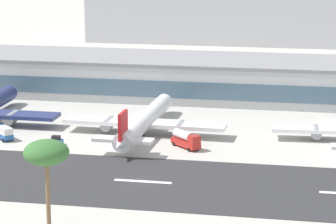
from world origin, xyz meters
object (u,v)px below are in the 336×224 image
object	(u,v)px
service_baggage_tug_2	(56,140)
palm_tree_0	(46,154)
service_box_truck_0	(4,132)
airliner_red_tail_gate_1	(143,122)
terminal_building	(183,77)
distant_hotel_block	(236,1)
service_fuel_truck_1	(186,139)

from	to	relation	value
service_baggage_tug_2	palm_tree_0	world-z (taller)	palm_tree_0
palm_tree_0	service_box_truck_0	bearing A→B (deg)	118.68
airliner_red_tail_gate_1	service_box_truck_0	size ratio (longest dim) A/B	8.11
terminal_building	distant_hotel_block	distance (m)	113.95
terminal_building	distant_hotel_block	xyz separation A→B (m)	(4.79, 113.23, 11.84)
service_fuel_truck_1	palm_tree_0	size ratio (longest dim) A/B	0.47
service_baggage_tug_2	distant_hotel_block	bearing A→B (deg)	85.63
airliner_red_tail_gate_1	service_baggage_tug_2	size ratio (longest dim) A/B	14.91
distant_hotel_block	palm_tree_0	world-z (taller)	distant_hotel_block
airliner_red_tail_gate_1	service_fuel_truck_1	size ratio (longest dim) A/B	6.22
terminal_building	distant_hotel_block	world-z (taller)	distant_hotel_block
terminal_building	service_baggage_tug_2	distance (m)	61.78
terminal_building	service_baggage_tug_2	bearing A→B (deg)	-110.10
service_box_truck_0	airliner_red_tail_gate_1	bearing A→B (deg)	-121.54
airliner_red_tail_gate_1	palm_tree_0	distance (m)	67.10
terminal_building	palm_tree_0	distance (m)	112.46
palm_tree_0	airliner_red_tail_gate_1	bearing A→B (deg)	88.26
airliner_red_tail_gate_1	service_fuel_truck_1	distance (m)	15.20
terminal_building	airliner_red_tail_gate_1	world-z (taller)	terminal_building
distant_hotel_block	airliner_red_tail_gate_1	world-z (taller)	distant_hotel_block
service_box_truck_0	service_fuel_truck_1	world-z (taller)	service_fuel_truck_1
service_fuel_truck_1	palm_tree_0	bearing A→B (deg)	-60.16
airliner_red_tail_gate_1	service_box_truck_0	world-z (taller)	airliner_red_tail_gate_1
service_box_truck_0	service_fuel_truck_1	size ratio (longest dim) A/B	0.77
service_box_truck_0	service_baggage_tug_2	distance (m)	14.14
terminal_building	service_box_truck_0	bearing A→B (deg)	-122.14
service_box_truck_0	palm_tree_0	distance (m)	65.23
service_baggage_tug_2	palm_tree_0	distance (m)	58.33
distant_hotel_block	airliner_red_tail_gate_1	xyz separation A→B (m)	(-7.24, -159.17, -14.51)
terminal_building	palm_tree_0	xyz separation A→B (m)	(-4.46, -112.03, 8.72)
airliner_red_tail_gate_1	service_fuel_truck_1	bearing A→B (deg)	-124.14
palm_tree_0	distant_hotel_block	bearing A→B (deg)	87.65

